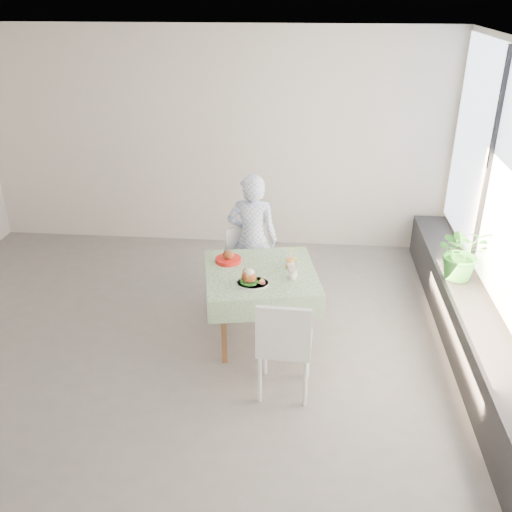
# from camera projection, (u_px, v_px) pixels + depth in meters

# --- Properties ---
(floor) EXTENTS (6.00, 6.00, 0.00)m
(floor) POSITION_uv_depth(u_px,v_px,m) (180.00, 342.00, 5.67)
(floor) COLOR slate
(floor) RESTS_ON ground
(ceiling) EXTENTS (6.00, 6.00, 0.00)m
(ceiling) POSITION_uv_depth(u_px,v_px,m) (159.00, 44.00, 4.45)
(ceiling) COLOR white
(ceiling) RESTS_ON ground
(wall_back) EXTENTS (6.00, 0.02, 2.80)m
(wall_back) POSITION_uv_depth(u_px,v_px,m) (215.00, 140.00, 7.30)
(wall_back) COLOR beige
(wall_back) RESTS_ON ground
(wall_front) EXTENTS (6.00, 0.02, 2.80)m
(wall_front) POSITION_uv_depth(u_px,v_px,m) (57.00, 394.00, 2.82)
(wall_front) COLOR beige
(wall_front) RESTS_ON ground
(window_ledge) EXTENTS (0.40, 4.80, 0.50)m
(window_ledge) POSITION_uv_depth(u_px,v_px,m) (473.00, 336.00, 5.33)
(window_ledge) COLOR black
(window_ledge) RESTS_ON ground
(cafe_table) EXTENTS (1.22, 1.22, 0.74)m
(cafe_table) POSITION_uv_depth(u_px,v_px,m) (261.00, 297.00, 5.56)
(cafe_table) COLOR brown
(cafe_table) RESTS_ON ground
(chair_far) EXTENTS (0.56, 0.56, 0.85)m
(chair_far) POSITION_uv_depth(u_px,v_px,m) (249.00, 280.00, 6.28)
(chair_far) COLOR white
(chair_far) RESTS_ON ground
(chair_near) EXTENTS (0.47, 0.47, 0.95)m
(chair_near) POSITION_uv_depth(u_px,v_px,m) (284.00, 363.00, 4.88)
(chair_near) COLOR white
(chair_near) RESTS_ON ground
(diner) EXTENTS (0.55, 0.38, 1.48)m
(diner) POSITION_uv_depth(u_px,v_px,m) (253.00, 240.00, 6.10)
(diner) COLOR #8BA6DF
(diner) RESTS_ON ground
(main_dish) EXTENTS (0.30, 0.30, 0.15)m
(main_dish) POSITION_uv_depth(u_px,v_px,m) (251.00, 279.00, 5.19)
(main_dish) COLOR white
(main_dish) RESTS_ON cafe_table
(juice_cup_orange) EXTENTS (0.09, 0.09, 0.25)m
(juice_cup_orange) POSITION_uv_depth(u_px,v_px,m) (290.00, 262.00, 5.49)
(juice_cup_orange) COLOR white
(juice_cup_orange) RESTS_ON cafe_table
(juice_cup_lemonade) EXTENTS (0.09, 0.09, 0.25)m
(juice_cup_lemonade) POSITION_uv_depth(u_px,v_px,m) (292.00, 273.00, 5.28)
(juice_cup_lemonade) COLOR white
(juice_cup_lemonade) RESTS_ON cafe_table
(second_dish) EXTENTS (0.25, 0.25, 0.12)m
(second_dish) POSITION_uv_depth(u_px,v_px,m) (228.00, 258.00, 5.61)
(second_dish) COLOR red
(second_dish) RESTS_ON cafe_table
(potted_plant) EXTENTS (0.56, 0.49, 0.58)m
(potted_plant) POSITION_uv_depth(u_px,v_px,m) (463.00, 252.00, 5.71)
(potted_plant) COLOR #296F25
(potted_plant) RESTS_ON window_ledge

